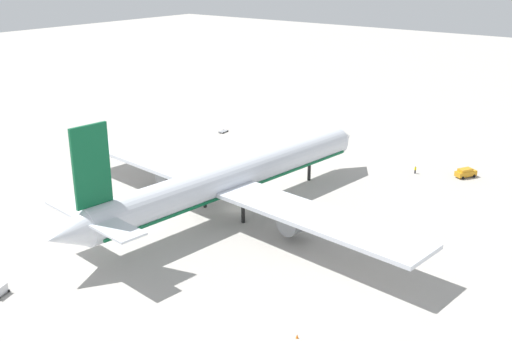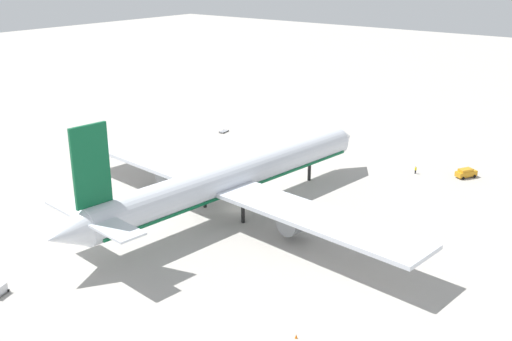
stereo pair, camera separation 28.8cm
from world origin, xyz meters
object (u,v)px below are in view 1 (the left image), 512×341
Objects in this scene: airliner at (230,179)px; ground_worker_1 at (415,170)px; service_van at (466,173)px; baggage_cart_1 at (223,131)px; traffic_cone_2 at (297,336)px.

airliner is 45.27m from ground_worker_1.
service_van is 3.09× the size of ground_worker_1.
ground_worker_1 reaches higher than baggage_cart_1.
service_van is 64.59m from baggage_cart_1.
service_van is (45.40, -27.88, -5.52)m from airliner.
baggage_cart_1 is 54.84m from ground_worker_1.
service_van is at bearing -65.17° from ground_worker_1.
traffic_cone_2 is at bearing -176.76° from service_van.
airliner reaches higher than ground_worker_1.
airliner is 54.68m from baggage_cart_1.
traffic_cone_2 is (-65.31, -68.37, 0.01)m from baggage_cart_1.
service_van reaches higher than traffic_cone_2.
ground_worker_1 is at bearing -89.21° from baggage_cart_1.
ground_worker_1 is at bearing 114.83° from service_van.
airliner is 16.39× the size of service_van.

